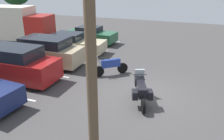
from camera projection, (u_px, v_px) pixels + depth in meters
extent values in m
cube|color=#423F3F|center=(144.00, 96.00, 11.26)|extent=(44.00, 44.00, 0.10)
cylinder|color=black|center=(139.00, 88.00, 11.21)|extent=(0.63, 0.34, 0.62)
cylinder|color=black|center=(143.00, 106.00, 9.65)|extent=(0.63, 0.34, 0.62)
cube|color=black|center=(141.00, 89.00, 10.28)|extent=(1.30, 0.79, 0.44)
cylinder|color=#B2B2B7|center=(139.00, 82.00, 10.95)|extent=(0.49, 0.25, 1.10)
cylinder|color=black|center=(140.00, 75.00, 10.73)|extent=(0.26, 0.59, 0.04)
cube|color=black|center=(139.00, 81.00, 10.95)|extent=(0.57, 0.57, 0.40)
cube|color=#B2C1CC|center=(140.00, 73.00, 10.86)|extent=(0.31, 0.47, 0.39)
cube|color=black|center=(135.00, 95.00, 9.97)|extent=(0.50, 0.38, 0.36)
cube|color=black|center=(150.00, 94.00, 9.97)|extent=(0.50, 0.38, 0.36)
cylinder|color=black|center=(99.00, 71.00, 13.28)|extent=(0.51, 0.55, 0.63)
cylinder|color=black|center=(123.00, 68.00, 13.79)|extent=(0.51, 0.55, 0.63)
cube|color=navy|center=(111.00, 63.00, 13.38)|extent=(0.94, 1.00, 0.45)
cylinder|color=#B2B2B7|center=(101.00, 65.00, 13.17)|extent=(0.39, 0.42, 1.10)
cylinder|color=black|center=(102.00, 58.00, 13.05)|extent=(0.48, 0.45, 0.04)
cube|color=silver|center=(33.00, 72.00, 14.09)|extent=(0.12, 5.03, 0.01)
cube|color=silver|center=(60.00, 57.00, 16.66)|extent=(0.12, 5.03, 0.01)
cube|color=silver|center=(80.00, 47.00, 19.23)|extent=(0.12, 5.03, 0.01)
cube|color=silver|center=(95.00, 39.00, 21.81)|extent=(0.12, 5.03, 0.01)
cylinder|color=black|center=(13.00, 97.00, 10.29)|extent=(0.27, 0.70, 0.69)
cube|color=maroon|center=(19.00, 68.00, 12.59)|extent=(1.99, 4.38, 1.09)
cube|color=black|center=(12.00, 52.00, 12.37)|extent=(1.81, 2.94, 0.62)
cylinder|color=black|center=(52.00, 74.00, 13.00)|extent=(0.23, 0.62, 0.62)
cylinder|color=black|center=(33.00, 85.00, 11.55)|extent=(0.23, 0.62, 0.62)
cylinder|color=black|center=(10.00, 67.00, 13.94)|extent=(0.23, 0.62, 0.62)
cube|color=tan|center=(49.00, 54.00, 14.93)|extent=(2.10, 4.47, 1.02)
cube|color=black|center=(45.00, 42.00, 14.68)|extent=(1.89, 2.97, 0.60)
cylinder|color=black|center=(76.00, 59.00, 15.36)|extent=(0.25, 0.69, 0.68)
cylinder|color=black|center=(63.00, 67.00, 13.89)|extent=(0.25, 0.69, 0.68)
cylinder|color=black|center=(37.00, 54.00, 16.25)|extent=(0.25, 0.69, 0.68)
cylinder|color=black|center=(22.00, 62.00, 14.78)|extent=(0.25, 0.69, 0.68)
cube|color=#C1B289|center=(73.00, 45.00, 17.56)|extent=(2.16, 4.98, 0.77)
cube|color=black|center=(68.00, 36.00, 17.44)|extent=(1.82, 2.16, 0.51)
cylinder|color=black|center=(97.00, 47.00, 17.91)|extent=(0.27, 0.70, 0.69)
cylinder|color=black|center=(90.00, 53.00, 16.51)|extent=(0.27, 0.70, 0.69)
cylinder|color=black|center=(59.00, 44.00, 18.81)|extent=(0.27, 0.70, 0.69)
cylinder|color=black|center=(49.00, 49.00, 17.41)|extent=(0.27, 0.70, 0.69)
cube|color=#235638|center=(91.00, 36.00, 20.33)|extent=(2.06, 4.53, 0.79)
cube|color=black|center=(89.00, 29.00, 20.16)|extent=(1.78, 1.96, 0.43)
cylinder|color=black|center=(110.00, 39.00, 20.52)|extent=(0.26, 0.71, 0.70)
cylinder|color=black|center=(102.00, 43.00, 19.19)|extent=(0.26, 0.71, 0.70)
cylinder|color=black|center=(81.00, 36.00, 21.66)|extent=(0.26, 0.71, 0.70)
cylinder|color=black|center=(71.00, 39.00, 20.33)|extent=(0.26, 0.71, 0.70)
cube|color=#A51E19|center=(41.00, 28.00, 19.84)|extent=(2.44, 2.08, 2.08)
cube|color=beige|center=(7.00, 22.00, 20.36)|extent=(2.84, 4.84, 2.76)
cylinder|color=black|center=(46.00, 36.00, 21.03)|extent=(0.43, 0.93, 0.90)
cylinder|color=black|center=(36.00, 41.00, 19.36)|extent=(0.43, 0.93, 0.90)
cylinder|color=black|center=(6.00, 34.00, 21.87)|extent=(0.43, 0.93, 0.90)
cylinder|color=brown|center=(91.00, 44.00, 6.07)|extent=(0.31, 0.31, 7.28)
cylinder|color=#4C3823|center=(18.00, 14.00, 30.41)|extent=(0.44, 0.44, 2.15)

